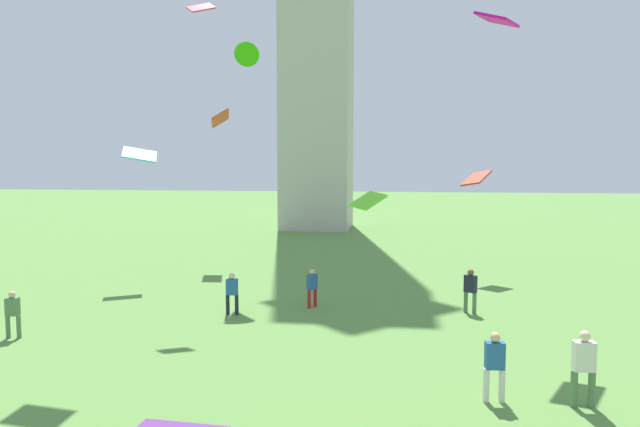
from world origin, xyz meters
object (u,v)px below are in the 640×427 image
(kite_flying_5, at_px, (220,118))
(kite_flying_8, at_px, (497,20))
(person_3, at_px, (584,364))
(kite_flying_2, at_px, (368,201))
(person_2, at_px, (470,288))
(person_4, at_px, (312,286))
(person_5, at_px, (232,291))
(person_0, at_px, (495,363))
(person_1, at_px, (13,312))
(kite_flying_1, at_px, (140,155))
(kite_flying_6, at_px, (476,178))
(kite_flying_0, at_px, (201,8))
(kite_flying_4, at_px, (245,59))

(kite_flying_5, distance_m, kite_flying_8, 17.83)
(person_3, height_order, kite_flying_8, kite_flying_8)
(kite_flying_2, height_order, kite_flying_5, kite_flying_5)
(person_2, height_order, kite_flying_5, kite_flying_5)
(person_4, distance_m, person_5, 3.24)
(person_0, relative_size, person_1, 1.09)
(kite_flying_2, bearing_deg, kite_flying_1, -62.72)
(person_4, relative_size, kite_flying_6, 0.84)
(kite_flying_6, bearing_deg, kite_flying_0, 150.58)
(person_4, xyz_separation_m, kite_flying_1, (-9.08, 3.99, 5.31))
(person_3, distance_m, kite_flying_8, 11.77)
(kite_flying_2, bearing_deg, person_5, -18.58)
(person_1, xyz_separation_m, person_4, (9.11, 5.43, -0.01))
(person_5, relative_size, kite_flying_0, 1.29)
(person_1, distance_m, person_5, 7.38)
(kite_flying_5, bearing_deg, person_2, 35.43)
(person_5, bearing_deg, kite_flying_0, 126.61)
(kite_flying_2, relative_size, kite_flying_6, 0.88)
(person_2, distance_m, person_3, 8.55)
(person_3, height_order, kite_flying_6, kite_flying_6)
(person_4, distance_m, kite_flying_4, 11.37)
(person_1, relative_size, kite_flying_1, 0.89)
(person_4, bearing_deg, kite_flying_1, 102.77)
(person_5, xyz_separation_m, kite_flying_4, (-1.04, 5.87, 9.74))
(kite_flying_4, bearing_deg, person_2, 133.69)
(kite_flying_4, xyz_separation_m, kite_flying_5, (-2.99, 5.40, -2.30))
(kite_flying_2, relative_size, kite_flying_5, 0.84)
(person_5, relative_size, kite_flying_1, 0.91)
(kite_flying_5, bearing_deg, person_1, -26.12)
(person_0, xyz_separation_m, person_5, (-8.60, 6.88, -0.06))
(kite_flying_0, relative_size, kite_flying_8, 0.64)
(kite_flying_4, bearing_deg, person_3, 109.60)
(kite_flying_2, bearing_deg, kite_flying_0, -46.03)
(kite_flying_8, bearing_deg, person_5, 115.27)
(kite_flying_0, bearing_deg, person_5, 91.37)
(kite_flying_2, bearing_deg, person_0, 59.74)
(kite_flying_0, bearing_deg, person_4, 132.14)
(person_0, bearing_deg, kite_flying_0, 131.70)
(person_0, xyz_separation_m, kite_flying_1, (-14.83, 12.42, 5.23))
(kite_flying_5, bearing_deg, kite_flying_1, -38.72)
(kite_flying_5, xyz_separation_m, kite_flying_6, (14.09, -2.30, -3.32))
(person_2, xyz_separation_m, person_5, (-9.00, -1.50, -0.06))
(kite_flying_0, height_order, kite_flying_5, kite_flying_0)
(kite_flying_0, height_order, kite_flying_1, kite_flying_0)
(person_3, height_order, kite_flying_4, kite_flying_4)
(kite_flying_2, height_order, kite_flying_8, kite_flying_8)
(kite_flying_4, height_order, kite_flying_8, kite_flying_4)
(person_3, bearing_deg, person_0, 174.93)
(kite_flying_1, bearing_deg, person_1, -115.86)
(person_3, xyz_separation_m, kite_flying_4, (-11.66, 12.77, 9.61))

